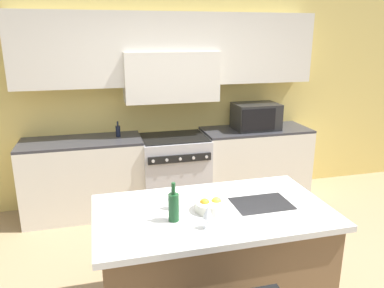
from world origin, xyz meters
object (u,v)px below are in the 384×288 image
at_px(fruit_bowl, 211,205).
at_px(wine_glass_far, 172,194).
at_px(wine_bottle, 174,206).
at_px(oil_bottle_on_counter, 118,131).
at_px(range_stove, 174,171).
at_px(microwave, 256,116).
at_px(wine_glass_near, 208,212).

bearing_deg(fruit_bowl, wine_glass_far, 159.96).
relative_size(wine_bottle, oil_bottle_on_counter, 1.47).
bearing_deg(range_stove, microwave, 0.97).
height_order(wine_glass_near, oil_bottle_on_counter, oil_bottle_on_counter).
distance_m(fruit_bowl, oil_bottle_on_counter, 2.18).
bearing_deg(microwave, wine_glass_near, -120.48).
bearing_deg(oil_bottle_on_counter, wine_glass_far, -82.85).
relative_size(range_stove, microwave, 1.60).
height_order(wine_glass_near, fruit_bowl, wine_glass_near).
relative_size(microwave, oil_bottle_on_counter, 3.03).
height_order(wine_bottle, fruit_bowl, wine_bottle).
bearing_deg(wine_glass_near, wine_glass_far, 116.60).
bearing_deg(wine_glass_far, wine_glass_near, -63.40).
relative_size(wine_bottle, wine_glass_far, 1.67).
xyz_separation_m(range_stove, wine_glass_near, (-0.25, -2.28, 0.56)).
xyz_separation_m(wine_bottle, fruit_bowl, (0.29, 0.08, -0.07)).
distance_m(wine_glass_far, fruit_bowl, 0.29).
distance_m(range_stove, oil_bottle_on_counter, 0.88).
height_order(wine_bottle, oil_bottle_on_counter, wine_bottle).
bearing_deg(fruit_bowl, microwave, 58.53).
height_order(wine_bottle, wine_glass_far, wine_bottle).
distance_m(microwave, wine_bottle, 2.64).
distance_m(range_stove, fruit_bowl, 2.10).
distance_m(wine_glass_far, oil_bottle_on_counter, 2.04).
distance_m(wine_bottle, oil_bottle_on_counter, 2.22).
distance_m(range_stove, wine_glass_near, 2.36).
relative_size(wine_glass_near, wine_glass_far, 1.00).
xyz_separation_m(wine_glass_near, wine_glass_far, (-0.17, 0.34, 0.00)).
relative_size(microwave, wine_glass_far, 3.42).
height_order(range_stove, wine_glass_far, wine_glass_far).
bearing_deg(wine_glass_near, oil_bottle_on_counter, 100.18).
relative_size(wine_glass_near, fruit_bowl, 0.71).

